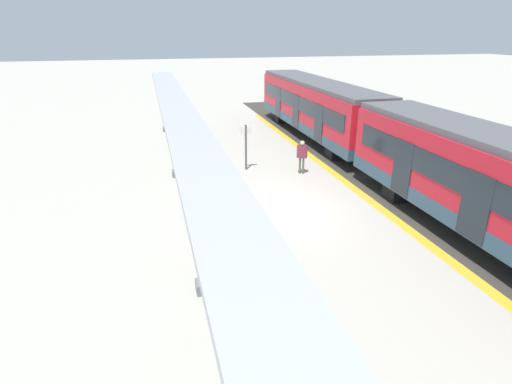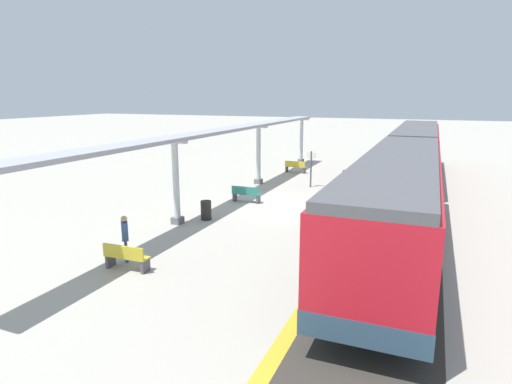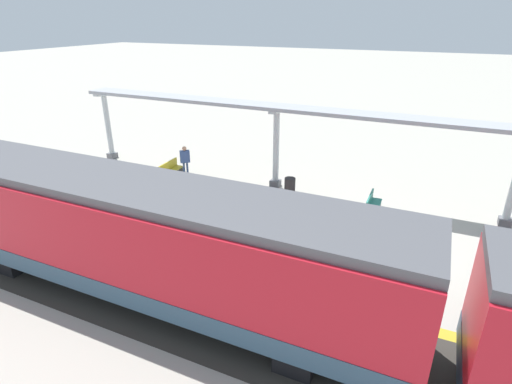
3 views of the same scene
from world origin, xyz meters
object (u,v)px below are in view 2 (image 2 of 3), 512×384
at_px(canopy_pillar_third, 176,182).
at_px(passenger_waiting_near_edge, 347,177).
at_px(canopy_pillar_nearest, 301,140).
at_px(bench_near_end, 246,194).
at_px(canopy_pillar_second, 258,155).
at_px(train_near_carriage, 416,151).
at_px(bench_mid_platform, 126,257).
at_px(bench_far_end, 295,167).
at_px(trash_bin, 206,210).
at_px(train_far_carriage, 397,203).
at_px(passenger_by_the_benches, 125,233).
at_px(platform_info_sign, 311,166).

height_order(canopy_pillar_third, passenger_waiting_near_edge, canopy_pillar_third).
relative_size(canopy_pillar_nearest, passenger_waiting_near_edge, 2.28).
height_order(canopy_pillar_third, bench_near_end, canopy_pillar_third).
xyz_separation_m(canopy_pillar_nearest, canopy_pillar_second, (0.00, 9.48, 0.00)).
height_order(train_near_carriage, bench_mid_platform, train_near_carriage).
relative_size(canopy_pillar_third, bench_far_end, 2.41).
bearing_deg(canopy_pillar_third, trash_bin, -129.86).
relative_size(train_far_carriage, passenger_waiting_near_edge, 9.25).
bearing_deg(passenger_by_the_benches, canopy_pillar_third, -79.64).
xyz_separation_m(train_far_carriage, bench_far_end, (8.06, -14.37, -1.39)).
relative_size(canopy_pillar_second, passenger_by_the_benches, 2.27).
xyz_separation_m(canopy_pillar_nearest, trash_bin, (-0.86, 17.90, -1.41)).
bearing_deg(canopy_pillar_third, platform_info_sign, -109.10).
bearing_deg(canopy_pillar_third, passenger_waiting_near_edge, -124.31).
distance_m(bench_near_end, platform_info_sign, 5.51).
bearing_deg(passenger_waiting_near_edge, canopy_pillar_third, 55.69).
relative_size(canopy_pillar_nearest, bench_near_end, 2.42).
distance_m(canopy_pillar_second, canopy_pillar_third, 9.45).
distance_m(bench_mid_platform, passenger_by_the_benches, 0.93).
xyz_separation_m(canopy_pillar_nearest, canopy_pillar_third, (0.00, 18.92, 0.00)).
bearing_deg(train_near_carriage, bench_far_end, 6.87).
relative_size(train_near_carriage, train_far_carriage, 1.00).
relative_size(bench_mid_platform, bench_far_end, 1.00).
bearing_deg(canopy_pillar_second, trash_bin, 95.81).
bearing_deg(passenger_waiting_near_edge, bench_near_end, 39.81).
bearing_deg(passenger_by_the_benches, train_far_carriage, -153.08).
height_order(train_near_carriage, canopy_pillar_nearest, canopy_pillar_nearest).
xyz_separation_m(canopy_pillar_third, bench_far_end, (-0.99, -14.12, -1.40)).
distance_m(canopy_pillar_third, bench_mid_platform, 5.36).
relative_size(bench_near_end, trash_bin, 1.73).
relative_size(train_near_carriage, bench_near_end, 9.80).
xyz_separation_m(canopy_pillar_third, bench_near_end, (-1.23, -4.65, -1.40)).
height_order(canopy_pillar_second, canopy_pillar_third, same).
relative_size(canopy_pillar_third, passenger_by_the_benches, 2.27).
distance_m(bench_far_end, passenger_by_the_benches, 18.56).
bearing_deg(trash_bin, bench_far_end, -90.60).
bearing_deg(bench_far_end, canopy_pillar_third, 85.98).
distance_m(bench_near_end, passenger_by_the_benches, 9.12).
bearing_deg(canopy_pillar_nearest, bench_near_end, 94.92).
distance_m(train_near_carriage, bench_far_end, 8.24).
height_order(canopy_pillar_nearest, platform_info_sign, canopy_pillar_nearest).
bearing_deg(bench_mid_platform, passenger_by_the_benches, -51.75).
distance_m(bench_far_end, platform_info_sign, 5.11).
bearing_deg(train_far_carriage, trash_bin, -8.85).
relative_size(platform_info_sign, passenger_by_the_benches, 1.37).
xyz_separation_m(canopy_pillar_second, passenger_by_the_benches, (-0.81, 13.89, -0.84)).
bearing_deg(bench_mid_platform, canopy_pillar_third, -75.79).
height_order(platform_info_sign, passenger_waiting_near_edge, platform_info_sign).
distance_m(canopy_pillar_second, bench_far_end, 4.97).
height_order(train_near_carriage, bench_near_end, train_near_carriage).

